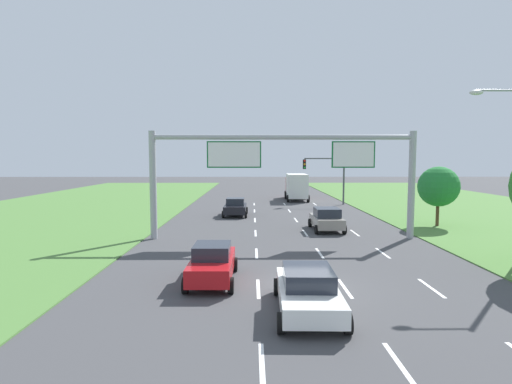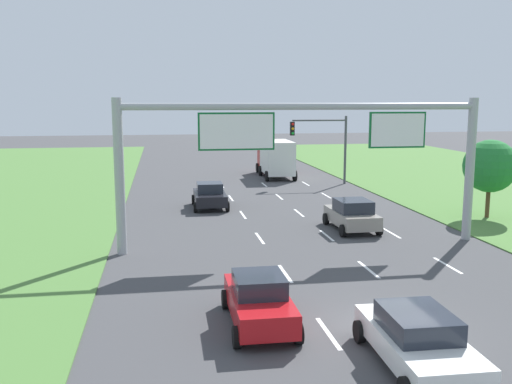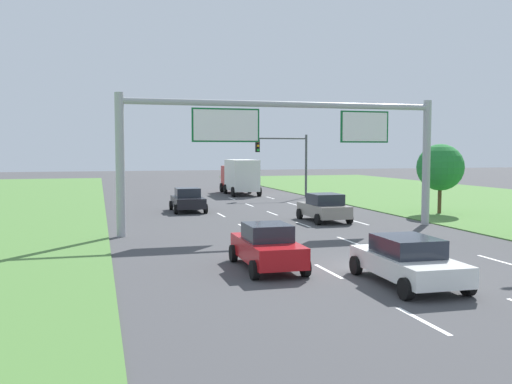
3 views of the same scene
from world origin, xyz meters
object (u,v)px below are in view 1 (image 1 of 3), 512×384
object	(u,v)px
car_far_ahead	(235,207)
street_lamp	(512,162)
sign_gantry	(284,164)
traffic_light_mast	(327,171)
car_mid_lane	(308,290)
roadside_tree_mid	(438,187)
car_near_red	(212,263)
box_truck	(296,186)
car_lead_silver	(327,219)

from	to	relation	value
car_far_ahead	street_lamp	size ratio (longest dim) A/B	0.46
sign_gantry	traffic_light_mast	size ratio (longest dim) A/B	3.08
car_mid_lane	roadside_tree_mid	world-z (taller)	roadside_tree_mid
street_lamp	roadside_tree_mid	bearing A→B (deg)	79.60
car_near_red	box_truck	xyz separation A→B (m)	(7.29, 33.60, 0.97)
car_lead_silver	box_truck	xyz separation A→B (m)	(0.17, 21.55, 0.93)
box_truck	traffic_light_mast	bearing A→B (deg)	-58.91
car_mid_lane	traffic_light_mast	xyz separation A→B (m)	(6.60, 31.94, 3.10)
car_near_red	sign_gantry	size ratio (longest dim) A/B	0.25
street_lamp	sign_gantry	bearing A→B (deg)	144.17
car_far_ahead	roadside_tree_mid	world-z (taller)	roadside_tree_mid
car_mid_lane	traffic_light_mast	distance (m)	32.76
car_near_red	car_lead_silver	xyz separation A→B (m)	(7.12, 12.05, 0.04)
traffic_light_mast	roadside_tree_mid	size ratio (longest dim) A/B	1.21
box_truck	car_near_red	bearing A→B (deg)	-100.81
car_lead_silver	box_truck	distance (m)	21.57
sign_gantry	street_lamp	xyz separation A→B (m)	(10.07, -7.27, 0.19)
car_mid_lane	roadside_tree_mid	size ratio (longest dim) A/B	0.98
car_far_ahead	box_truck	distance (m)	15.69
box_truck	car_mid_lane	bearing A→B (deg)	-94.28
roadside_tree_mid	car_mid_lane	bearing A→B (deg)	-125.93
roadside_tree_mid	traffic_light_mast	bearing A→B (deg)	111.31
car_lead_silver	traffic_light_mast	world-z (taller)	traffic_light_mast
car_mid_lane	traffic_light_mast	bearing A→B (deg)	79.80
traffic_light_mast	roadside_tree_mid	bearing A→B (deg)	-68.69
box_truck	car_lead_silver	bearing A→B (deg)	-89.02
roadside_tree_mid	car_near_red	bearing A→B (deg)	-139.48
car_near_red	car_lead_silver	size ratio (longest dim) A/B	1.03
car_lead_silver	traffic_light_mast	distance (m)	17.00
sign_gantry	box_truck	bearing A→B (deg)	81.78
street_lamp	roadside_tree_mid	xyz separation A→B (m)	(2.17, 11.80, -1.99)
car_mid_lane	box_truck	bearing A→B (deg)	85.78
car_mid_lane	street_lamp	bearing A→B (deg)	28.91
box_truck	roadside_tree_mid	world-z (taller)	roadside_tree_mid
car_lead_silver	car_mid_lane	xyz separation A→B (m)	(-3.53, -15.49, -0.07)
car_lead_silver	box_truck	world-z (taller)	box_truck
car_near_red	car_mid_lane	world-z (taller)	car_near_red
box_truck	traffic_light_mast	distance (m)	6.23
car_mid_lane	car_lead_silver	bearing A→B (deg)	78.64
car_mid_lane	street_lamp	xyz separation A→B (m)	(10.23, 5.31, 4.31)
box_truck	traffic_light_mast	xyz separation A→B (m)	(2.91, -5.10, 2.10)
car_lead_silver	street_lamp	distance (m)	12.91
sign_gantry	car_mid_lane	bearing A→B (deg)	-90.74
sign_gantry	car_far_ahead	bearing A→B (deg)	108.83
roadside_tree_mid	car_far_ahead	bearing A→B (deg)	159.24
car_far_ahead	street_lamp	xyz separation A→B (m)	(13.65, -17.79, 4.28)
car_far_ahead	sign_gantry	xyz separation A→B (m)	(3.59, -10.53, 4.09)
car_lead_silver	sign_gantry	bearing A→B (deg)	-139.56
street_lamp	car_near_red	bearing A→B (deg)	-172.31
car_mid_lane	car_far_ahead	size ratio (longest dim) A/B	1.16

